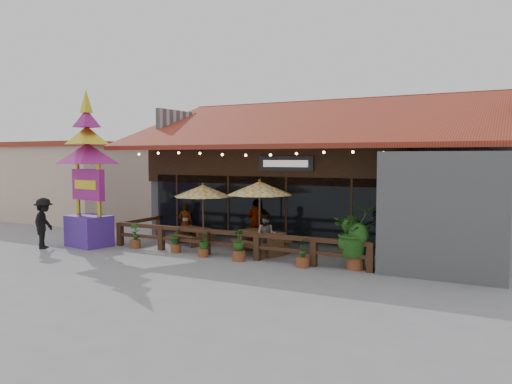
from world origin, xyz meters
The scene contains 19 objects.
ground centered at (0.00, 0.00, 0.00)m, with size 100.00×100.00×0.00m, color gray.
restaurant_building centered at (0.26, 6.61, 2.21)m, with size 15.50×14.73×6.09m.
patio_railing centered at (-2.25, -0.27, 0.61)m, with size 10.00×2.60×0.92m.
neighbor_building centered at (-15.00, 6.00, 2.14)m, with size 8.40×8.40×4.22m.
umbrella_left centered at (-3.56, 0.88, 2.14)m, with size 2.98×2.98×2.45m.
umbrella_right centered at (-1.13, 0.90, 2.31)m, with size 2.58×2.58×2.65m.
picnic_table_left centered at (-4.15, 1.04, 0.46)m, with size 1.69×1.56×0.68m.
picnic_table_right centered at (-0.87, 0.56, 0.55)m, with size 2.10×1.97×0.81m.
thai_sign_tower centered at (-7.49, -1.13, 3.41)m, with size 2.78×2.78×6.46m.
tropical_plant centered at (2.80, -0.30, 1.15)m, with size 1.87×1.79×2.02m.
diner_a centered at (-4.80, 1.45, 0.78)m, with size 0.57×0.37×1.56m, color #351E11.
diner_b centered at (-0.55, 0.27, 0.73)m, with size 0.71×0.56×1.47m, color #351E11.
diner_c centered at (-1.67, 1.71, 0.92)m, with size 1.07×0.45×1.83m, color #351E11.
pedestrian centered at (-8.63, -2.27, 0.96)m, with size 1.24×0.71×1.92m, color black.
planter_a centered at (-5.63, -0.63, 0.41)m, with size 0.41×0.40×0.97m.
planter_b centered at (-3.74, -0.65, 0.42)m, with size 0.37×0.37×0.92m.
planter_c centered at (-2.42, -0.84, 0.49)m, with size 0.70×0.70×0.88m.
planter_d centered at (-1.00, -0.87, 0.51)m, with size 0.54×0.54×1.05m.
planter_e centered at (1.25, -0.79, 0.42)m, with size 0.41×0.41×1.00m.
Camera 1 is at (7.05, -15.08, 3.43)m, focal length 35.00 mm.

